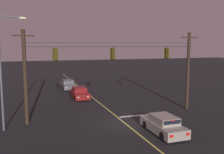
# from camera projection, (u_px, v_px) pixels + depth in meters

# --- Properties ---
(ground_plane) EXTENTS (180.00, 180.00, 0.00)m
(ground_plane) POSITION_uv_depth(u_px,v_px,m) (125.00, 123.00, 21.20)
(ground_plane) COLOR black
(lane_centre_stripe) EXTENTS (0.14, 60.00, 0.01)m
(lane_centre_stripe) POSITION_uv_depth(u_px,v_px,m) (98.00, 102.00, 29.07)
(lane_centre_stripe) COLOR #D1C64C
(lane_centre_stripe) RESTS_ON ground
(stop_bar_paint) EXTENTS (3.40, 0.36, 0.01)m
(stop_bar_paint) POSITION_uv_depth(u_px,v_px,m) (137.00, 116.00, 23.48)
(stop_bar_paint) COLOR silver
(stop_bar_paint) RESTS_ON ground
(signal_span_assembly) EXTENTS (17.54, 0.32, 7.86)m
(signal_span_assembly) POSITION_uv_depth(u_px,v_px,m) (115.00, 73.00, 22.91)
(signal_span_assembly) COLOR #2D2116
(signal_span_assembly) RESTS_ON ground
(traffic_light_leftmost) EXTENTS (0.48, 0.41, 1.22)m
(traffic_light_leftmost) POSITION_uv_depth(u_px,v_px,m) (56.00, 55.00, 20.96)
(traffic_light_leftmost) COLOR black
(traffic_light_left_inner) EXTENTS (0.48, 0.41, 1.22)m
(traffic_light_left_inner) POSITION_uv_depth(u_px,v_px,m) (113.00, 54.00, 22.60)
(traffic_light_left_inner) COLOR black
(traffic_light_centre) EXTENTS (0.48, 0.41, 1.22)m
(traffic_light_centre) POSITION_uv_depth(u_px,v_px,m) (167.00, 53.00, 24.39)
(traffic_light_centre) COLOR black
(car_waiting_near_lane) EXTENTS (1.80, 4.33, 1.39)m
(car_waiting_near_lane) POSITION_uv_depth(u_px,v_px,m) (163.00, 125.00, 18.67)
(car_waiting_near_lane) COLOR gray
(car_waiting_near_lane) RESTS_ON ground
(car_oncoming_lead) EXTENTS (1.80, 4.42, 1.39)m
(car_oncoming_lead) POSITION_uv_depth(u_px,v_px,m) (80.00, 93.00, 31.04)
(car_oncoming_lead) COLOR maroon
(car_oncoming_lead) RESTS_ON ground
(car_oncoming_trailing) EXTENTS (1.80, 4.42, 1.39)m
(car_oncoming_trailing) POSITION_uv_depth(u_px,v_px,m) (68.00, 85.00, 37.61)
(car_oncoming_trailing) COLOR #4C4C51
(car_oncoming_trailing) RESTS_ON ground
(street_lamp_corner) EXTENTS (2.11, 0.30, 8.83)m
(street_lamp_corner) POSITION_uv_depth(u_px,v_px,m) (4.00, 63.00, 18.81)
(street_lamp_corner) COLOR #4C4F54
(street_lamp_corner) RESTS_ON ground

